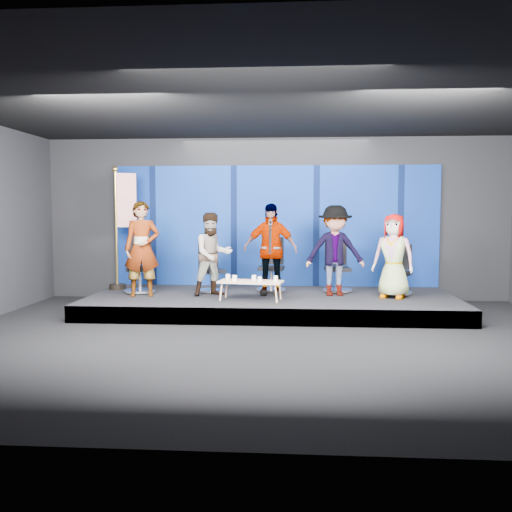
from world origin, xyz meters
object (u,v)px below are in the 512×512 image
object	(u,v)px
chair_c	(272,273)
mug_a	(228,277)
panelist_a	(142,249)
panelist_d	(335,251)
mug_b	(235,278)
chair_a	(140,274)
chair_e	(399,278)
mug_c	(254,278)
mug_e	(276,278)
flag_stand	(123,225)
coffee_table	(251,282)
mug_d	(260,279)
panelist_e	(393,256)
panelist_c	(270,249)
chair_d	(337,274)
panelist_b	(213,254)
chair_b	(211,276)

from	to	relation	value
chair_c	mug_a	xyz separation A→B (m)	(-0.77, -1.04, 0.05)
panelist_a	panelist_d	world-z (taller)	panelist_a
panelist_d	mug_b	size ratio (longest dim) A/B	16.28
chair_a	chair_e	bearing A→B (deg)	-11.27
mug_a	mug_c	distance (m)	0.50
mug_c	mug_e	size ratio (longest dim) A/B	1.03
panelist_d	flag_stand	distance (m)	4.41
panelist_a	panelist_d	bearing A→B (deg)	-6.77
flag_stand	mug_e	bearing A→B (deg)	-48.78
chair_e	chair_a	bearing A→B (deg)	-154.54
chair_e	mug_e	bearing A→B (deg)	-134.60
panelist_d	coffee_table	size ratio (longest dim) A/B	1.42
mug_d	mug_a	bearing A→B (deg)	158.42
chair_e	coffee_table	size ratio (longest dim) A/B	0.80
panelist_e	chair_e	bearing A→B (deg)	91.97
panelist_c	mug_d	bearing A→B (deg)	-96.72
chair_c	chair_d	xyz separation A→B (m)	(1.32, 0.00, -0.01)
panelist_e	mug_c	distance (m)	2.64
chair_a	chair_e	xyz separation A→B (m)	(5.12, 0.11, -0.05)
panelist_b	panelist_e	world-z (taller)	panelist_b
panelist_c	panelist_d	distance (m)	1.25
mug_a	mug_d	distance (m)	0.65
chair_c	mug_e	distance (m)	1.21
mug_c	flag_stand	xyz separation A→B (m)	(-2.82, 1.23, 0.94)
panelist_d	chair_d	bearing A→B (deg)	75.13
chair_a	chair_e	size ratio (longest dim) A/B	1.15
chair_d	mug_e	world-z (taller)	chair_d
mug_a	mug_b	distance (m)	0.26
mug_d	mug_b	bearing A→B (deg)	177.12
panelist_c	coffee_table	size ratio (longest dim) A/B	1.45
panelist_e	chair_d	bearing A→B (deg)	167.20
chair_c	panelist_d	xyz separation A→B (m)	(1.24, -0.49, 0.51)
panelist_b	flag_stand	bearing A→B (deg)	131.05
chair_c	panelist_c	world-z (taller)	panelist_c
panelist_c	chair_b	bearing A→B (deg)	170.46
panelist_c	mug_b	bearing A→B (deg)	-124.76
coffee_table	flag_stand	world-z (taller)	flag_stand
panelist_e	mug_e	bearing A→B (deg)	-143.99
panelist_b	mug_b	xyz separation A→B (m)	(0.48, -0.57, -0.39)
panelist_a	mug_b	world-z (taller)	panelist_a
chair_c	flag_stand	xyz separation A→B (m)	(-3.10, 0.09, 0.99)
mug_a	mug_d	xyz separation A→B (m)	(0.61, -0.24, -0.01)
chair_d	panelist_e	distance (m)	1.31
panelist_e	mug_e	distance (m)	2.26
panelist_c	chair_a	bearing A→B (deg)	-178.16
panelist_d	coffee_table	xyz separation A→B (m)	(-1.57, -0.71, -0.54)
coffee_table	mug_a	world-z (taller)	mug_a
panelist_d	mug_a	distance (m)	2.13
chair_d	panelist_d	size ratio (longest dim) A/B	0.62
panelist_e	mug_e	size ratio (longest dim) A/B	16.76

